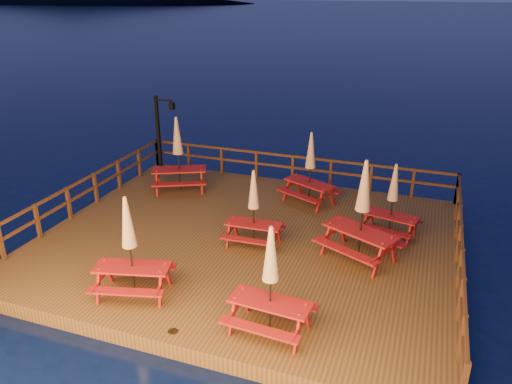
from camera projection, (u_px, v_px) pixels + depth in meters
ground at (248, 250)px, 15.06m from camera, size 500.00×500.00×0.00m
deck at (248, 244)px, 14.98m from camera, size 12.00×10.00×0.40m
deck_piles at (248, 259)px, 15.17m from camera, size 11.44×9.44×1.40m
railing at (267, 193)px, 16.15m from camera, size 11.80×9.75×1.10m
lamp_post at (161, 126)px, 19.85m from camera, size 0.85×0.18×3.00m
picnic_table_0 at (178, 153)px, 17.87m from camera, size 2.41×2.25×2.75m
picnic_table_1 at (130, 245)px, 11.72m from camera, size 2.12×1.89×2.58m
picnic_table_2 at (362, 209)px, 13.24m from camera, size 2.52×2.35×2.87m
picnic_table_3 at (310, 167)px, 16.85m from camera, size 2.20×2.05×2.52m
picnic_table_4 at (270, 279)px, 10.43m from camera, size 1.87×1.58×2.54m
picnic_table_5 at (393, 199)px, 14.61m from camera, size 1.85×1.63×2.29m
picnic_table_6 at (254, 207)px, 14.09m from camera, size 1.67×1.40×2.30m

